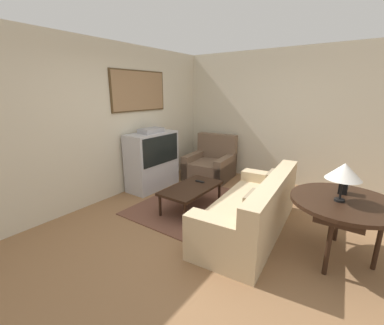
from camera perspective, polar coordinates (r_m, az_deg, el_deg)
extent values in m
plane|color=#8E6642|center=(3.73, 3.87, -14.80)|extent=(12.00, 12.00, 0.00)
cube|color=beige|center=(4.72, -18.67, 8.29)|extent=(12.00, 0.06, 2.70)
cube|color=#4C381E|center=(5.15, -11.70, 15.29)|extent=(1.33, 0.03, 0.75)
cube|color=#93704C|center=(5.13, -11.55, 15.30)|extent=(1.28, 0.01, 0.70)
cube|color=beige|center=(5.66, 18.43, 9.41)|extent=(0.06, 12.00, 2.70)
cube|color=brown|center=(4.44, 0.88, -9.42)|extent=(2.02, 1.70, 0.01)
cube|color=#B7B7BC|center=(5.22, -8.67, -2.83)|extent=(1.06, 0.49, 0.50)
cube|color=#B7B7BC|center=(5.07, -8.93, 3.13)|extent=(1.06, 0.49, 0.61)
cube|color=black|center=(4.91, -6.85, 2.79)|extent=(0.95, 0.01, 0.54)
cube|color=#9E9EA3|center=(5.01, -9.10, 7.05)|extent=(0.48, 0.27, 0.09)
cube|color=#CCB289|center=(3.73, 12.43, -11.56)|extent=(2.15, 1.01, 0.41)
cube|color=#CCB289|center=(3.49, 17.67, -6.57)|extent=(2.10, 0.39, 0.40)
cube|color=#CCB289|center=(4.51, 16.24, -5.80)|extent=(0.31, 0.86, 0.57)
cube|color=#CCB289|center=(2.93, 6.49, -17.54)|extent=(0.31, 0.86, 0.57)
cube|color=gray|center=(3.96, 17.37, -4.34)|extent=(0.37, 0.15, 0.34)
cube|color=gray|center=(3.11, 13.20, -9.57)|extent=(0.37, 0.15, 0.34)
cube|color=brown|center=(5.73, 3.89, -1.58)|extent=(1.03, 1.01, 0.39)
cube|color=brown|center=(5.94, 5.56, 3.70)|extent=(0.27, 0.94, 0.55)
cube|color=brown|center=(5.87, 0.55, -0.39)|extent=(0.95, 0.25, 0.53)
cube|color=brown|center=(5.56, 7.44, -1.46)|extent=(0.95, 0.25, 0.53)
cube|color=black|center=(4.18, -0.12, -5.66)|extent=(1.09, 0.58, 0.04)
cylinder|color=black|center=(3.76, -1.51, -11.45)|extent=(0.04, 0.04, 0.35)
cylinder|color=black|center=(4.52, 6.08, -6.72)|extent=(0.04, 0.04, 0.35)
cylinder|color=black|center=(4.04, -7.11, -9.55)|extent=(0.04, 0.04, 0.35)
cylinder|color=black|center=(4.76, 0.96, -5.47)|extent=(0.04, 0.04, 0.35)
cylinder|color=black|center=(3.33, 30.78, -7.54)|extent=(1.13, 1.13, 0.04)
cube|color=black|center=(3.35, 30.63, -8.52)|extent=(0.96, 0.45, 0.08)
cylinder|color=black|center=(3.13, 28.04, -16.03)|extent=(0.05, 0.05, 0.68)
cylinder|color=black|center=(3.84, 29.75, -10.36)|extent=(0.05, 0.05, 0.68)
cylinder|color=black|center=(3.48, 36.08, -14.02)|extent=(0.05, 0.05, 0.68)
cylinder|color=black|center=(3.26, 29.94, -7.23)|extent=(0.11, 0.11, 0.02)
cylinder|color=black|center=(3.20, 30.41, -3.94)|extent=(0.02, 0.02, 0.37)
cone|color=silver|center=(3.16, 30.74, -1.67)|extent=(0.36, 0.36, 0.18)
cube|color=black|center=(3.50, 30.63, -4.36)|extent=(0.14, 0.09, 0.19)
cylinder|color=white|center=(3.49, 31.49, -3.95)|extent=(0.10, 0.01, 0.10)
cube|color=black|center=(4.38, 1.76, -4.23)|extent=(0.05, 0.16, 0.02)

